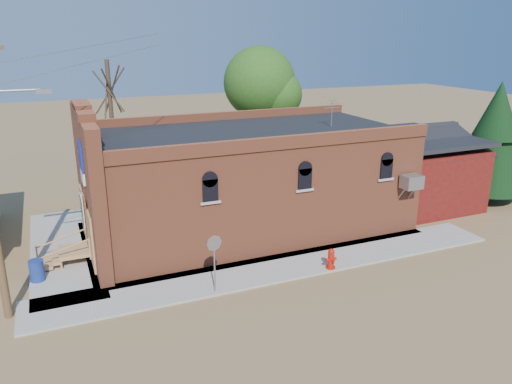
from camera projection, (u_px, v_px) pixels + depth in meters
name	position (u px, v px, depth m)	size (l,w,h in m)	color
ground	(255.00, 285.00, 18.21)	(120.00, 120.00, 0.00)	olive
sidewalk_south	(282.00, 267.00, 19.55)	(19.00, 2.20, 0.08)	#9E9991
sidewalk_west	(63.00, 250.00, 21.11)	(2.60, 10.00, 0.08)	#9E9991
brick_bar	(242.00, 180.00, 22.94)	(16.40, 7.97, 6.30)	#A95333
red_shed	(413.00, 161.00, 26.65)	(5.40, 6.40, 4.30)	#530F0E
tree_bare_near	(109.00, 89.00, 26.69)	(2.80, 2.80, 7.65)	#443926
tree_leafy	(259.00, 83.00, 30.50)	(4.40, 4.40, 8.15)	#443926
evergreen_tree	(495.00, 134.00, 26.39)	(3.60, 3.60, 6.50)	#443926
fire_hydrant	(331.00, 259.00, 19.25)	(0.45, 0.41, 0.82)	#B5160A
stop_sign	(214.00, 248.00, 17.11)	(0.58, 0.18, 2.16)	#95959A
trash_barrel	(37.00, 270.00, 18.30)	(0.52, 0.52, 0.81)	navy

